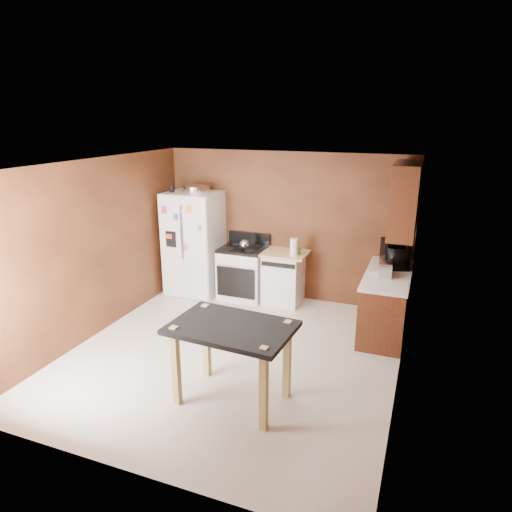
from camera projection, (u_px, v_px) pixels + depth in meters
The scene contains 18 objects.
floor at pixel (233, 354), 6.09m from camera, with size 4.50×4.50×0.00m, color silver.
ceiling at pixel (230, 165), 5.35m from camera, with size 4.50×4.50×0.00m, color white.
wall_back at pixel (285, 227), 7.72m from camera, with size 4.20×4.20×0.00m, color brown.
wall_front at pixel (119, 347), 3.71m from camera, with size 4.20×4.20×0.00m, color brown.
wall_left at pixel (95, 249), 6.43m from camera, with size 4.50×4.50×0.00m, color brown.
wall_right at pixel (406, 287), 5.00m from camera, with size 4.50×4.50×0.00m, color brown.
roasting_pan at pixel (197, 189), 7.76m from camera, with size 0.44×0.44×0.11m, color silver.
pen_cup at pixel (172, 189), 7.73m from camera, with size 0.08×0.08×0.13m, color black.
kettle at pixel (244, 245), 7.62m from camera, with size 0.17×0.17×0.17m, color silver.
paper_towel at pixel (294, 247), 7.28m from camera, with size 0.12×0.12×0.29m, color white.
green_canister at pixel (298, 250), 7.45m from camera, with size 0.10×0.10×0.11m, color green.
toaster at pixel (385, 269), 6.37m from camera, with size 0.18×0.29×0.21m, color silver.
microwave at pixel (394, 255), 6.80m from camera, with size 0.59×0.40×0.33m, color black.
refrigerator at pixel (194, 243), 8.01m from camera, with size 0.90×0.80×1.80m.
gas_range at pixel (243, 272), 7.88m from camera, with size 0.76×0.68×1.10m.
dishwasher at pixel (283, 277), 7.66m from camera, with size 0.78×0.63×0.89m.
right_cabinets at pixel (391, 272), 6.51m from camera, with size 0.63×1.58×2.45m.
island at pixel (232, 337), 4.90m from camera, with size 1.35×0.95×0.93m.
Camera 1 is at (2.23, -4.95, 3.06)m, focal length 32.00 mm.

